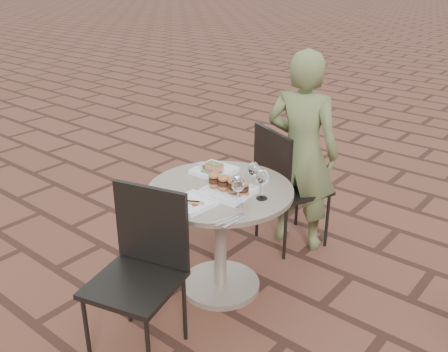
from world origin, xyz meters
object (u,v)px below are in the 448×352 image
Objects in this scene: diner at (302,152)px; plate_sliders at (228,187)px; chair_near at (143,259)px; chair_far at (283,178)px; cafe_table at (220,223)px; plate_salmon at (214,170)px; plate_tuna at (191,203)px.

plate_sliders is (0.01, -0.85, 0.03)m from diner.
chair_near is 1.49m from diner.
plate_sliders is (0.08, -0.74, 0.22)m from chair_far.
cafe_table is 0.36m from plate_salmon.
chair_near is (0.00, -1.37, 0.00)m from chair_far.
chair_near is at bearing -92.47° from plate_tuna.
plate_sliders is (0.27, -0.19, 0.02)m from plate_salmon.
chair_far is at bearing 42.96° from diner.
chair_far is 0.63× the size of diner.
diner reaches higher than plate_sliders.
plate_salmon is at bearing 56.21° from diner.
diner reaches higher than cafe_table.
plate_tuna is (0.02, 0.37, 0.19)m from chair_near.
diner is 6.01× the size of plate_tuna.
cafe_table is 3.57× the size of plate_salmon.
chair_far reaches higher than plate_salmon.
chair_far is at bearing 89.91° from cafe_table.
diner is (0.07, 1.48, 0.19)m from chair_near.
chair_near reaches higher than plate_sliders.
plate_tuna is (-0.06, -1.11, 0.00)m from diner.
diner is (0.08, 0.83, 0.26)m from cafe_table.
plate_salmon is at bearing 87.59° from chair_near.
diner is at bearing -102.23° from chair_far.
plate_sliders is 0.26m from plate_tuna.
cafe_table is at bearing -40.94° from plate_salmon.
plate_sliders reaches higher than cafe_table.
plate_tuna is at bearing 113.42° from chair_far.
plate_sliders is at bearing 78.21° from diner.
chair_far and chair_near have the same top height.
plate_sliders reaches higher than plate_salmon.
chair_far reaches higher than plate_tuna.
chair_near is 3.69× the size of plate_salmon.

